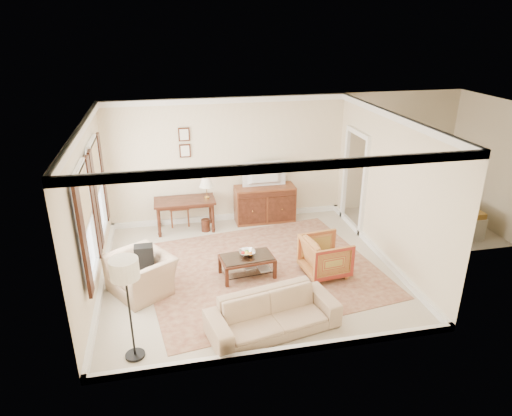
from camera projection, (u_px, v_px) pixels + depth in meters
name	position (u px, v px, depth m)	size (l,w,h in m)	color
room_shell	(248.00, 145.00, 7.84)	(5.51, 5.01, 2.91)	beige
annex_bedroom	(429.00, 212.00, 10.56)	(3.00, 2.70, 2.90)	beige
window_front	(86.00, 223.00, 7.05)	(0.12, 1.56, 1.80)	#CCB284
window_rear	(97.00, 188.00, 8.50)	(0.12, 1.56, 1.80)	#CCB284
doorway	(354.00, 182.00, 10.25)	(0.10, 1.12, 2.25)	white
rug	(262.00, 270.00, 8.78)	(4.26, 3.65, 0.01)	brown
writing_desk	(185.00, 204.00, 10.21)	(1.35, 0.67, 0.74)	#502516
desk_chair	(179.00, 203.00, 10.55)	(0.45, 0.45, 1.05)	brown
desk_lamp	(206.00, 188.00, 10.17)	(0.32, 0.32, 0.50)	silver
framed_prints	(185.00, 142.00, 10.10)	(0.25, 0.04, 0.68)	#502516
sideboard	(265.00, 204.00, 10.77)	(1.40, 0.54, 0.86)	brown
tv	(265.00, 167.00, 10.40)	(0.97, 0.56, 0.13)	black
coffee_table	(247.00, 261.00, 8.46)	(1.04, 0.68, 0.42)	#502516
fruit_bowl	(247.00, 252.00, 8.47)	(0.42, 0.42, 0.10)	silver
book_a	(243.00, 267.00, 8.57)	(0.28, 0.04, 0.38)	brown
book_b	(258.00, 269.00, 8.51)	(0.28, 0.03, 0.38)	brown
striped_armchair	(326.00, 254.00, 8.51)	(0.79, 0.74, 0.82)	maroon
club_armchair	(141.00, 268.00, 7.94)	(1.06, 0.69, 0.93)	tan
backpack	(144.00, 254.00, 7.89)	(0.32, 0.22, 0.40)	black
sofa	(273.00, 308.00, 6.95)	(2.02, 0.59, 0.79)	tan
floor_lamp	(125.00, 277.00, 6.03)	(0.39, 0.39, 1.58)	black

